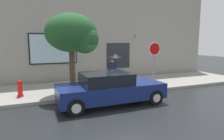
{
  "coord_description": "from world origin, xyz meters",
  "views": [
    {
      "loc": [
        -3.41,
        -7.42,
        2.61
      ],
      "look_at": [
        0.4,
        1.8,
        1.2
      ],
      "focal_mm": 30.85,
      "sensor_mm": 36.0,
      "label": 1
    }
  ],
  "objects_px": {
    "fire_hydrant": "(20,89)",
    "pedestrian_with_umbrella": "(114,60)",
    "street_tree": "(74,35)",
    "parked_car": "(110,89)",
    "stop_sign": "(154,55)"
  },
  "relations": [
    {
      "from": "parked_car",
      "to": "fire_hydrant",
      "type": "xyz_separation_m",
      "value": [
        -3.59,
        2.16,
        -0.15
      ]
    },
    {
      "from": "fire_hydrant",
      "to": "pedestrian_with_umbrella",
      "type": "bearing_deg",
      "value": 2.94
    },
    {
      "from": "fire_hydrant",
      "to": "street_tree",
      "type": "bearing_deg",
      "value": -8.03
    },
    {
      "from": "fire_hydrant",
      "to": "pedestrian_with_umbrella",
      "type": "relative_size",
      "value": 0.42
    },
    {
      "from": "parked_car",
      "to": "pedestrian_with_umbrella",
      "type": "relative_size",
      "value": 2.41
    },
    {
      "from": "pedestrian_with_umbrella",
      "to": "street_tree",
      "type": "bearing_deg",
      "value": -165.66
    },
    {
      "from": "parked_car",
      "to": "stop_sign",
      "type": "height_order",
      "value": "stop_sign"
    },
    {
      "from": "stop_sign",
      "to": "pedestrian_with_umbrella",
      "type": "bearing_deg",
      "value": 163.23
    },
    {
      "from": "fire_hydrant",
      "to": "street_tree",
      "type": "distance_m",
      "value": 3.52
    },
    {
      "from": "street_tree",
      "to": "stop_sign",
      "type": "distance_m",
      "value": 4.65
    },
    {
      "from": "parked_car",
      "to": "fire_hydrant",
      "type": "distance_m",
      "value": 4.19
    },
    {
      "from": "parked_car",
      "to": "street_tree",
      "type": "relative_size",
      "value": 1.16
    },
    {
      "from": "parked_car",
      "to": "street_tree",
      "type": "distance_m",
      "value": 3.14
    },
    {
      "from": "fire_hydrant",
      "to": "pedestrian_with_umbrella",
      "type": "distance_m",
      "value": 4.97
    },
    {
      "from": "parked_car",
      "to": "fire_hydrant",
      "type": "height_order",
      "value": "parked_car"
    }
  ]
}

